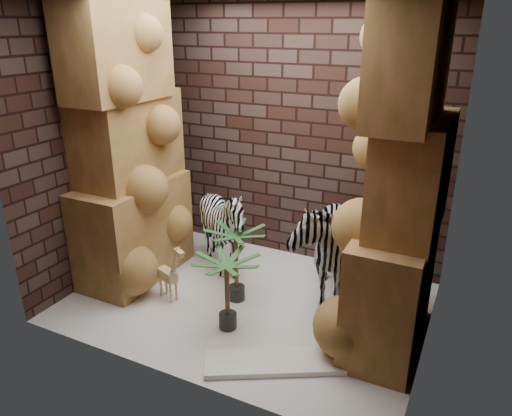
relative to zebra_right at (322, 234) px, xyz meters
The scene contains 13 objects.
floor 1.05m from the zebra_right, 143.99° to the right, with size 3.50×3.50×0.00m, color white.
wall_back 1.28m from the zebra_right, 128.10° to the left, with size 3.50×3.50×0.00m, color black.
wall_front 1.98m from the zebra_right, 110.13° to the right, with size 3.50×3.50×0.00m, color black.
wall_left 2.54m from the zebra_right, 169.18° to the right, with size 3.00×3.00×0.00m, color black.
wall_right 1.45m from the zebra_right, 21.95° to the right, with size 3.00×3.00×0.00m, color black.
rock_pillar_left 2.22m from the zebra_right, 167.37° to the right, with size 0.68×1.30×3.00m, color tan, non-canonical shape.
rock_pillar_right 1.21m from the zebra_right, 29.69° to the right, with size 0.58×1.25×3.00m, color tan, non-canonical shape.
zebra_right is the anchor object (origin of this frame).
zebra_left 1.17m from the zebra_right, behind, with size 0.89×1.10×1.00m, color white.
giraffe_toy 1.62m from the zebra_right, 151.86° to the right, with size 0.36×0.12×0.70m, color #D3C17C, non-canonical shape.
palm_front 0.92m from the zebra_right, 148.90° to the right, with size 0.36×0.36×0.81m, color #19451C, non-canonical shape.
palm_back 1.14m from the zebra_right, 122.27° to the right, with size 0.36×0.36×0.75m, color #19451C, non-canonical shape.
surfboard 1.36m from the zebra_right, 84.18° to the right, with size 1.37×0.34×0.05m, color white.
Camera 1 is at (1.97, -3.79, 2.71)m, focal length 33.70 mm.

